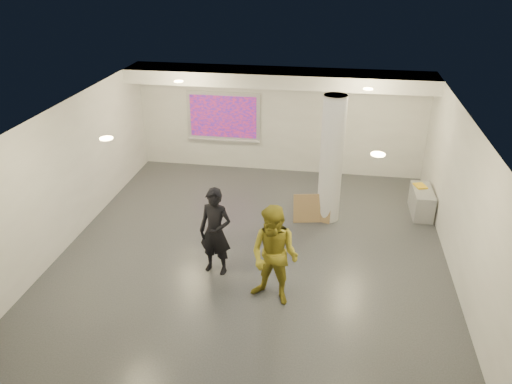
% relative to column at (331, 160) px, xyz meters
% --- Properties ---
extents(floor, '(8.00, 9.00, 0.01)m').
position_rel_column_xyz_m(floor, '(-1.50, -1.80, -1.50)').
color(floor, '#33363A').
rests_on(floor, ground).
extents(ceiling, '(8.00, 9.00, 0.01)m').
position_rel_column_xyz_m(ceiling, '(-1.50, -1.80, 1.50)').
color(ceiling, white).
rests_on(ceiling, floor).
extents(wall_back, '(8.00, 0.01, 3.00)m').
position_rel_column_xyz_m(wall_back, '(-1.50, 2.70, 0.00)').
color(wall_back, silver).
rests_on(wall_back, floor).
extents(wall_front, '(8.00, 0.01, 3.00)m').
position_rel_column_xyz_m(wall_front, '(-1.50, -6.30, 0.00)').
color(wall_front, silver).
rests_on(wall_front, floor).
extents(wall_left, '(0.01, 9.00, 3.00)m').
position_rel_column_xyz_m(wall_left, '(-5.50, -1.80, 0.00)').
color(wall_left, silver).
rests_on(wall_left, floor).
extents(wall_right, '(0.01, 9.00, 3.00)m').
position_rel_column_xyz_m(wall_right, '(2.50, -1.80, 0.00)').
color(wall_right, silver).
rests_on(wall_right, floor).
extents(soffit_band, '(8.00, 1.10, 0.36)m').
position_rel_column_xyz_m(soffit_band, '(-1.50, 2.15, 1.32)').
color(soffit_band, white).
rests_on(soffit_band, ceiling).
extents(downlight_nw, '(0.22, 0.22, 0.02)m').
position_rel_column_xyz_m(downlight_nw, '(-3.70, 0.70, 1.48)').
color(downlight_nw, '#FED98B').
rests_on(downlight_nw, ceiling).
extents(downlight_ne, '(0.22, 0.22, 0.02)m').
position_rel_column_xyz_m(downlight_ne, '(0.70, 0.70, 1.48)').
color(downlight_ne, '#FED98B').
rests_on(downlight_ne, ceiling).
extents(downlight_sw, '(0.22, 0.22, 0.02)m').
position_rel_column_xyz_m(downlight_sw, '(-3.70, -3.30, 1.48)').
color(downlight_sw, '#FED98B').
rests_on(downlight_sw, ceiling).
extents(downlight_se, '(0.22, 0.22, 0.02)m').
position_rel_column_xyz_m(downlight_se, '(0.70, -3.30, 1.48)').
color(downlight_se, '#FED98B').
rests_on(downlight_se, ceiling).
extents(column, '(0.52, 0.52, 3.00)m').
position_rel_column_xyz_m(column, '(0.00, 0.00, 0.00)').
color(column, silver).
rests_on(column, floor).
extents(projection_screen, '(2.10, 0.13, 1.42)m').
position_rel_column_xyz_m(projection_screen, '(-3.10, 2.65, 0.03)').
color(projection_screen, silver).
rests_on(projection_screen, wall_back).
extents(credenza, '(0.48, 1.10, 0.63)m').
position_rel_column_xyz_m(credenza, '(2.22, 0.61, -1.18)').
color(credenza, gray).
rests_on(credenza, floor).
extents(postit_pad, '(0.34, 0.39, 0.03)m').
position_rel_column_xyz_m(postit_pad, '(2.17, 0.79, -0.85)').
color(postit_pad, yellow).
rests_on(postit_pad, credenza).
extents(cardboard_back, '(0.65, 0.31, 0.68)m').
position_rel_column_xyz_m(cardboard_back, '(-0.49, -0.23, -1.16)').
color(cardboard_back, olive).
rests_on(cardboard_back, floor).
extents(cardboard_front, '(0.53, 0.30, 0.56)m').
position_rel_column_xyz_m(cardboard_front, '(-0.17, -0.16, -1.22)').
color(cardboard_front, olive).
rests_on(cardboard_front, floor).
extents(woman, '(0.73, 0.55, 1.79)m').
position_rel_column_xyz_m(woman, '(-2.11, -2.53, -0.60)').
color(woman, black).
rests_on(woman, floor).
extents(man, '(1.11, 0.98, 1.90)m').
position_rel_column_xyz_m(man, '(-0.87, -3.27, -0.55)').
color(man, olive).
rests_on(man, floor).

